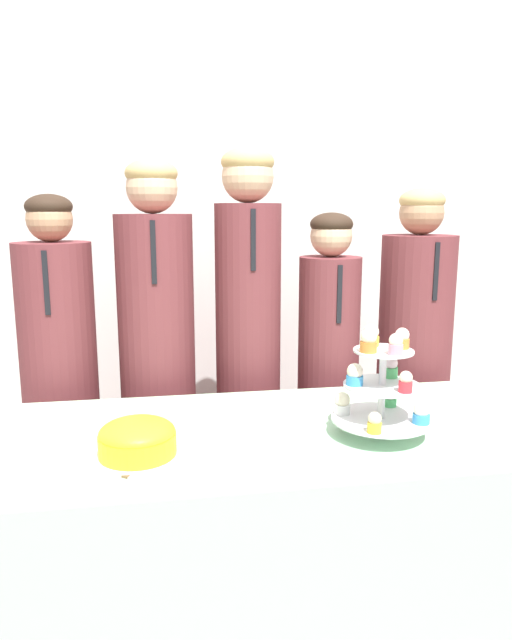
{
  "coord_description": "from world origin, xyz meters",
  "views": [
    {
      "loc": [
        -0.33,
        -1.18,
        1.4
      ],
      "look_at": [
        -0.06,
        0.4,
        1.09
      ],
      "focal_mm": 32.0,
      "sensor_mm": 36.0,
      "label": 1
    }
  ],
  "objects_px": {
    "student_2": "(247,364)",
    "student_4": "(412,380)",
    "cupcake_stand": "(381,384)",
    "student_0": "(62,401)",
    "student_1": "(158,379)",
    "round_cake": "(137,439)",
    "cake_knife": "(133,477)",
    "student_3": "(327,392)"
  },
  "relations": [
    {
      "from": "cake_knife",
      "to": "student_0",
      "type": "relative_size",
      "value": 0.17
    },
    {
      "from": "round_cake",
      "to": "student_1",
      "type": "xyz_separation_m",
      "value": [
        0.05,
        0.74,
        -0.06
      ]
    },
    {
      "from": "student_1",
      "to": "student_3",
      "type": "relative_size",
      "value": 1.14
    },
    {
      "from": "round_cake",
      "to": "student_2",
      "type": "xyz_separation_m",
      "value": [
        0.4,
        0.74,
        -0.02
      ]
    },
    {
      "from": "student_0",
      "to": "round_cake",
      "type": "bearing_deg",
      "value": -67.01
    },
    {
      "from": "student_4",
      "to": "round_cake",
      "type": "bearing_deg",
      "value": -146.09
    },
    {
      "from": "cupcake_stand",
      "to": "student_2",
      "type": "bearing_deg",
      "value": 111.72
    },
    {
      "from": "round_cake",
      "to": "student_0",
      "type": "distance_m",
      "value": 0.81
    },
    {
      "from": "cupcake_stand",
      "to": "student_0",
      "type": "distance_m",
      "value": 1.23
    },
    {
      "from": "student_2",
      "to": "student_4",
      "type": "relative_size",
      "value": 1.1
    },
    {
      "from": "student_2",
      "to": "student_3",
      "type": "height_order",
      "value": "student_2"
    },
    {
      "from": "cake_knife",
      "to": "student_4",
      "type": "xyz_separation_m",
      "value": [
        1.11,
        0.85,
        -0.07
      ]
    },
    {
      "from": "student_2",
      "to": "student_4",
      "type": "distance_m",
      "value": 0.71
    },
    {
      "from": "student_4",
      "to": "cupcake_stand",
      "type": "bearing_deg",
      "value": -121.31
    },
    {
      "from": "student_3",
      "to": "cupcake_stand",
      "type": "bearing_deg",
      "value": -94.51
    },
    {
      "from": "student_1",
      "to": "student_4",
      "type": "xyz_separation_m",
      "value": [
        1.05,
        -0.0,
        -0.06
      ]
    },
    {
      "from": "cupcake_stand",
      "to": "student_1",
      "type": "distance_m",
      "value": 0.95
    },
    {
      "from": "round_cake",
      "to": "student_0",
      "type": "relative_size",
      "value": 0.15
    },
    {
      "from": "cupcake_stand",
      "to": "student_0",
      "type": "height_order",
      "value": "student_0"
    },
    {
      "from": "student_0",
      "to": "student_4",
      "type": "relative_size",
      "value": 0.98
    },
    {
      "from": "cupcake_stand",
      "to": "student_1",
      "type": "bearing_deg",
      "value": 131.96
    },
    {
      "from": "cupcake_stand",
      "to": "student_3",
      "type": "distance_m",
      "value": 0.74
    },
    {
      "from": "student_2",
      "to": "student_3",
      "type": "relative_size",
      "value": 1.17
    },
    {
      "from": "student_3",
      "to": "student_4",
      "type": "distance_m",
      "value": 0.37
    },
    {
      "from": "round_cake",
      "to": "student_0",
      "type": "xyz_separation_m",
      "value": [
        -0.31,
        0.74,
        -0.13
      ]
    },
    {
      "from": "student_2",
      "to": "cake_knife",
      "type": "bearing_deg",
      "value": -115.55
    },
    {
      "from": "cupcake_stand",
      "to": "student_3",
      "type": "height_order",
      "value": "student_3"
    },
    {
      "from": "student_4",
      "to": "student_1",
      "type": "bearing_deg",
      "value": 180.0
    },
    {
      "from": "round_cake",
      "to": "student_1",
      "type": "height_order",
      "value": "student_1"
    },
    {
      "from": "round_cake",
      "to": "student_3",
      "type": "height_order",
      "value": "student_3"
    },
    {
      "from": "cake_knife",
      "to": "student_4",
      "type": "bearing_deg",
      "value": 70.63
    },
    {
      "from": "student_2",
      "to": "student_4",
      "type": "height_order",
      "value": "student_2"
    },
    {
      "from": "student_2",
      "to": "student_4",
      "type": "xyz_separation_m",
      "value": [
        0.7,
        0.0,
        -0.1
      ]
    },
    {
      "from": "student_0",
      "to": "student_1",
      "type": "distance_m",
      "value": 0.37
    },
    {
      "from": "student_1",
      "to": "student_0",
      "type": "bearing_deg",
      "value": -180.0
    },
    {
      "from": "student_0",
      "to": "student_4",
      "type": "xyz_separation_m",
      "value": [
        1.41,
        0.0,
        0.01
      ]
    },
    {
      "from": "student_1",
      "to": "student_2",
      "type": "height_order",
      "value": "student_2"
    },
    {
      "from": "student_3",
      "to": "student_4",
      "type": "bearing_deg",
      "value": 0.0
    },
    {
      "from": "student_0",
      "to": "student_2",
      "type": "bearing_deg",
      "value": 0.0
    },
    {
      "from": "cupcake_stand",
      "to": "student_2",
      "type": "xyz_separation_m",
      "value": [
        -0.28,
        0.7,
        -0.12
      ]
    },
    {
      "from": "cupcake_stand",
      "to": "student_2",
      "type": "distance_m",
      "value": 0.76
    },
    {
      "from": "round_cake",
      "to": "student_2",
      "type": "bearing_deg",
      "value": 61.67
    }
  ]
}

